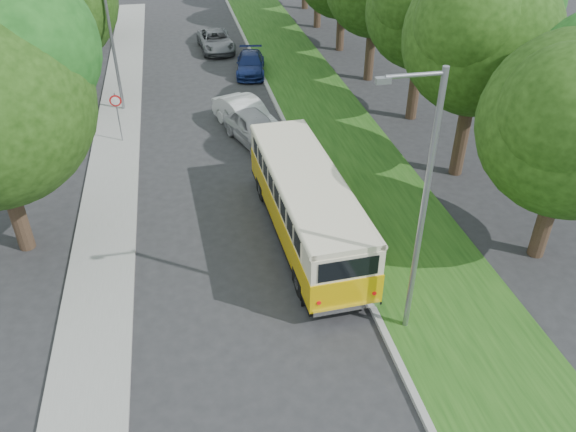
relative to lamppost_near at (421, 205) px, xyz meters
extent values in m
plane|color=#262629|center=(-4.21, 2.50, -4.37)|extent=(120.00, 120.00, 0.00)
cube|color=gray|center=(-0.61, 7.50, -4.29)|extent=(0.20, 70.00, 0.15)
cube|color=#1B4512|center=(1.74, 7.50, -4.30)|extent=(4.50, 70.00, 0.13)
cube|color=gray|center=(-9.01, 7.50, -4.31)|extent=(2.20, 70.00, 0.12)
cylinder|color=#332319|center=(5.95, 2.50, -2.70)|extent=(0.56, 0.56, 3.35)
sphere|color=#18360C|center=(5.95, 2.50, 0.58)|extent=(5.85, 5.85, 5.85)
sphere|color=#18360C|center=(5.07, 1.77, 1.32)|extent=(4.09, 4.09, 4.09)
cylinder|color=#332319|center=(5.75, 8.50, -2.24)|extent=(0.56, 0.56, 4.26)
sphere|color=#18360C|center=(5.75, 8.50, 1.54)|extent=(5.98, 5.98, 5.98)
sphere|color=#18360C|center=(6.80, 9.10, 2.73)|extent=(4.49, 4.49, 4.49)
sphere|color=#18360C|center=(4.86, 7.75, 2.29)|extent=(4.19, 4.19, 4.19)
cylinder|color=#332319|center=(6.08, 14.50, -2.39)|extent=(0.56, 0.56, 3.95)
sphere|color=#18360C|center=(6.08, 14.50, 1.13)|extent=(5.61, 5.61, 5.61)
cylinder|color=#332319|center=(5.69, 20.50, -2.44)|extent=(0.56, 0.56, 3.86)
cylinder|color=#332319|center=(5.59, 26.50, -2.58)|extent=(0.56, 0.56, 3.58)
cylinder|color=#332319|center=(5.46, 32.50, -2.53)|extent=(0.56, 0.56, 3.68)
cylinder|color=#332319|center=(-11.71, 6.50, -2.53)|extent=(0.56, 0.56, 3.68)
sphere|color=#18360C|center=(-10.52, 7.18, 2.54)|extent=(5.10, 5.10, 5.10)
cylinder|color=#332319|center=(-11.71, 20.50, -2.53)|extent=(0.56, 0.56, 3.68)
cylinder|color=#332319|center=(-11.71, 32.50, -2.53)|extent=(0.56, 0.56, 3.68)
cylinder|color=gray|center=(0.09, 0.00, -0.37)|extent=(0.16, 0.16, 8.00)
cylinder|color=gray|center=(-0.61, 0.00, 3.48)|extent=(1.40, 0.10, 0.10)
cube|color=gray|center=(-1.36, 0.00, 3.41)|extent=(0.35, 0.16, 0.14)
cylinder|color=gray|center=(-8.81, 18.50, -0.62)|extent=(0.16, 0.16, 7.50)
cylinder|color=gray|center=(-8.71, 14.50, -3.12)|extent=(0.06, 0.06, 2.50)
cone|color=red|center=(-8.71, 14.46, -2.22)|extent=(0.56, 0.02, 0.56)
cone|color=white|center=(-8.71, 14.44, -2.22)|extent=(0.40, 0.02, 0.40)
imported|color=#B6B5BA|center=(-2.40, 13.26, -3.61)|extent=(3.06, 4.76, 1.51)
imported|color=silver|center=(-2.63, 14.74, -3.60)|extent=(3.11, 4.91, 1.53)
imported|color=navy|center=(-1.21, 22.95, -3.76)|extent=(2.36, 4.43, 1.22)
imported|color=slate|center=(-2.88, 28.13, -3.71)|extent=(2.49, 4.88, 1.32)
camera|label=1|loc=(-5.75, -11.20, 7.74)|focal=35.00mm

